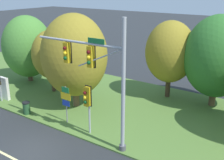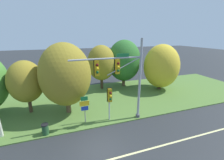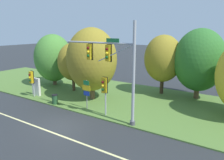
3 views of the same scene
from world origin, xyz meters
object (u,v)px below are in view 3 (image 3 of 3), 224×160
(tree_mid_verge, at_px, (163,59))
(trash_bin, at_px, (55,99))
(tree_behind_signpost, at_px, (92,60))
(tree_tall_centre, at_px, (199,60))
(info_kiosk, at_px, (36,87))
(tree_left_of_mast, at_px, (73,62))
(pedestrian_signal_further_along, at_px, (32,79))
(route_sign_post, at_px, (86,91))
(traffic_signal_mast, at_px, (114,63))
(tree_nearest_road, at_px, (53,58))
(pedestrian_signal_near_kerb, at_px, (104,88))

(tree_mid_verge, height_order, trash_bin, tree_mid_verge)
(tree_behind_signpost, xyz_separation_m, trash_bin, (-2.00, -3.21, -3.56))
(tree_tall_centre, bearing_deg, info_kiosk, -150.01)
(tree_behind_signpost, bearing_deg, tree_left_of_mast, 161.54)
(tree_behind_signpost, height_order, tree_mid_verge, tree_behind_signpost)
(pedestrian_signal_further_along, bearing_deg, tree_mid_verge, 38.97)
(route_sign_post, relative_size, trash_bin, 2.82)
(traffic_signal_mast, height_order, tree_behind_signpost, traffic_signal_mast)
(tree_left_of_mast, xyz_separation_m, info_kiosk, (-2.03, -3.61, -2.38))
(traffic_signal_mast, xyz_separation_m, tree_nearest_road, (-12.45, 5.26, -1.06))
(pedestrian_signal_near_kerb, distance_m, tree_tall_centre, 10.51)
(tree_left_of_mast, distance_m, tree_behind_signpost, 4.02)
(pedestrian_signal_near_kerb, xyz_separation_m, tree_left_of_mast, (-7.34, 4.20, 0.96))
(tree_nearest_road, bearing_deg, tree_behind_signpost, -14.42)
(route_sign_post, bearing_deg, pedestrian_signal_near_kerb, -10.96)
(route_sign_post, xyz_separation_m, tree_left_of_mast, (-5.10, 3.77, 1.66))
(tree_nearest_road, xyz_separation_m, trash_bin, (5.72, -5.19, -2.94))
(tree_left_of_mast, distance_m, tree_tall_centre, 13.44)
(trash_bin, bearing_deg, info_kiosk, 167.28)
(route_sign_post, xyz_separation_m, trash_bin, (-3.35, -0.70, -1.20))
(traffic_signal_mast, xyz_separation_m, pedestrian_signal_near_kerb, (-1.15, 0.32, -2.11))
(tree_nearest_road, height_order, tree_behind_signpost, tree_behind_signpost)
(tree_tall_centre, bearing_deg, tree_left_of_mast, -159.06)
(tree_tall_centre, bearing_deg, pedestrian_signal_further_along, -148.03)
(tree_behind_signpost, bearing_deg, info_kiosk, -157.82)
(tree_mid_verge, bearing_deg, tree_tall_centre, 4.38)
(traffic_signal_mast, relative_size, route_sign_post, 2.87)
(tree_left_of_mast, height_order, info_kiosk, tree_left_of_mast)
(pedestrian_signal_near_kerb, height_order, info_kiosk, pedestrian_signal_near_kerb)
(tree_mid_verge, height_order, tree_tall_centre, tree_tall_centre)
(pedestrian_signal_further_along, relative_size, tree_behind_signpost, 0.39)
(info_kiosk, bearing_deg, tree_tall_centre, 29.99)
(tree_left_of_mast, relative_size, tree_tall_centre, 0.77)
(tree_behind_signpost, bearing_deg, tree_tall_centre, 34.56)
(traffic_signal_mast, xyz_separation_m, pedestrian_signal_further_along, (-10.36, 0.32, -2.51))
(pedestrian_signal_further_along, xyz_separation_m, tree_nearest_road, (-2.09, 4.93, 1.45))
(route_sign_post, bearing_deg, tree_mid_verge, 65.34)
(pedestrian_signal_further_along, xyz_separation_m, tree_mid_verge, (10.78, 8.72, 1.89))
(tree_left_of_mast, bearing_deg, pedestrian_signal_further_along, -114.11)
(pedestrian_signal_further_along, relative_size, tree_left_of_mast, 0.51)
(info_kiosk, bearing_deg, tree_left_of_mast, 60.67)
(traffic_signal_mast, distance_m, route_sign_post, 4.46)
(pedestrian_signal_further_along, height_order, trash_bin, pedestrian_signal_further_along)
(tree_left_of_mast, bearing_deg, pedestrian_signal_near_kerb, -29.79)
(route_sign_post, distance_m, tree_behind_signpost, 3.70)
(traffic_signal_mast, distance_m, pedestrian_signal_near_kerb, 2.42)
(route_sign_post, height_order, tree_behind_signpost, tree_behind_signpost)
(tree_behind_signpost, relative_size, info_kiosk, 3.76)
(route_sign_post, distance_m, tree_left_of_mast, 6.55)
(tree_behind_signpost, relative_size, tree_tall_centre, 1.01)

